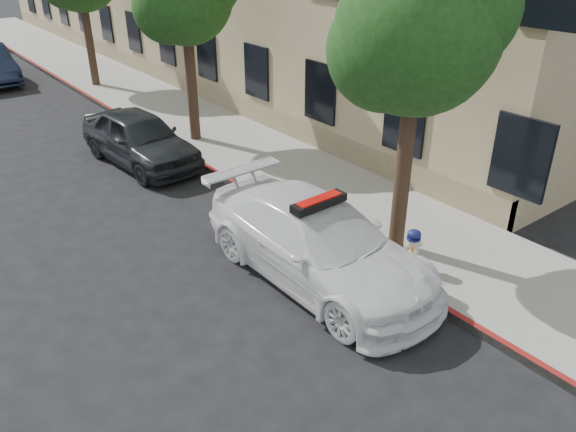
# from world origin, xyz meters

# --- Properties ---
(ground) EXTENTS (120.00, 120.00, 0.00)m
(ground) POSITION_xyz_m (0.00, 0.00, 0.00)
(ground) COLOR black
(ground) RESTS_ON ground
(sidewalk) EXTENTS (3.20, 50.00, 0.15)m
(sidewalk) POSITION_xyz_m (3.60, 10.00, 0.07)
(sidewalk) COLOR gray
(sidewalk) RESTS_ON ground
(curb_strip) EXTENTS (0.12, 50.00, 0.15)m
(curb_strip) POSITION_xyz_m (2.06, 10.00, 0.07)
(curb_strip) COLOR maroon
(curb_strip) RESTS_ON ground
(tree_near) EXTENTS (2.92, 2.82, 5.62)m
(tree_near) POSITION_xyz_m (2.93, -2.01, 4.27)
(tree_near) COLOR black
(tree_near) RESTS_ON sidewalk
(police_car) EXTENTS (2.17, 5.12, 1.62)m
(police_car) POSITION_xyz_m (1.10, -1.70, 0.74)
(police_car) COLOR white
(police_car) RESTS_ON ground
(parked_car_mid) EXTENTS (2.04, 4.34, 1.44)m
(parked_car_mid) POSITION_xyz_m (0.94, 5.49, 0.72)
(parked_car_mid) COLOR black
(parked_car_mid) RESTS_ON ground
(fire_hydrant) EXTENTS (0.34, 0.31, 0.80)m
(fire_hydrant) POSITION_xyz_m (2.52, -2.72, 0.54)
(fire_hydrant) COLOR silver
(fire_hydrant) RESTS_ON sidewalk
(traffic_cone) EXTENTS (0.35, 0.35, 0.63)m
(traffic_cone) POSITION_xyz_m (2.35, -2.85, 0.46)
(traffic_cone) COLOR black
(traffic_cone) RESTS_ON sidewalk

